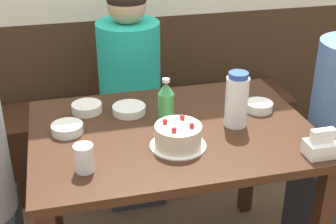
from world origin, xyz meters
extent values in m
cube|color=#3D2819|center=(0.00, 1.05, 0.46)|extent=(4.80, 0.04, 0.93)
cube|color=#381E11|center=(0.00, 0.83, 0.24)|extent=(1.85, 0.38, 0.48)
cube|color=#381E11|center=(0.00, 0.00, 0.74)|extent=(1.11, 0.79, 0.03)
cube|color=#381E11|center=(-0.51, 0.35, 0.36)|extent=(0.06, 0.06, 0.72)
cube|color=#381E11|center=(0.51, 0.35, 0.36)|extent=(0.06, 0.06, 0.72)
cylinder|color=white|center=(-0.01, -0.14, 0.76)|extent=(0.21, 0.21, 0.01)
cylinder|color=beige|center=(-0.01, -0.14, 0.80)|extent=(0.17, 0.17, 0.08)
sphere|color=red|center=(0.01, -0.09, 0.85)|extent=(0.02, 0.02, 0.02)
sphere|color=red|center=(-0.06, -0.11, 0.85)|extent=(0.02, 0.02, 0.02)
sphere|color=red|center=(-0.04, -0.18, 0.85)|extent=(0.02, 0.02, 0.02)
sphere|color=red|center=(0.03, -0.16, 0.85)|extent=(0.02, 0.02, 0.02)
cylinder|color=white|center=(0.25, -0.03, 0.86)|extent=(0.09, 0.09, 0.20)
cylinder|color=#28479E|center=(0.25, -0.03, 0.97)|extent=(0.08, 0.08, 0.02)
cylinder|color=#388E4C|center=(-0.01, 0.05, 0.82)|extent=(0.07, 0.07, 0.13)
cone|color=#388E4C|center=(-0.01, 0.05, 0.91)|extent=(0.07, 0.07, 0.05)
cylinder|color=silver|center=(-0.01, 0.05, 0.95)|extent=(0.03, 0.03, 0.01)
cube|color=white|center=(0.46, -0.32, 0.79)|extent=(0.11, 0.08, 0.05)
cube|color=white|center=(0.46, -0.32, 0.84)|extent=(0.09, 0.03, 0.05)
cylinder|color=white|center=(-0.41, 0.07, 0.78)|extent=(0.12, 0.12, 0.04)
cylinder|color=white|center=(-0.14, 0.18, 0.77)|extent=(0.14, 0.14, 0.03)
cylinder|color=white|center=(0.40, 0.07, 0.78)|extent=(0.12, 0.12, 0.04)
cylinder|color=white|center=(-0.32, 0.23, 0.78)|extent=(0.13, 0.13, 0.04)
cylinder|color=silver|center=(-0.36, -0.22, 0.81)|extent=(0.07, 0.07, 0.10)
cube|color=#33333D|center=(-0.06, 0.66, 0.23)|extent=(0.30, 0.34, 0.45)
cylinder|color=#1EB2A3|center=(-0.06, 0.66, 0.73)|extent=(0.32, 0.32, 0.56)
sphere|color=tan|center=(-0.06, 0.66, 1.10)|extent=(0.19, 0.19, 0.19)
cube|color=#33333D|center=(0.82, 0.03, 0.23)|extent=(0.34, 0.30, 0.45)
camera|label=1|loc=(-0.41, -1.58, 1.65)|focal=50.00mm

